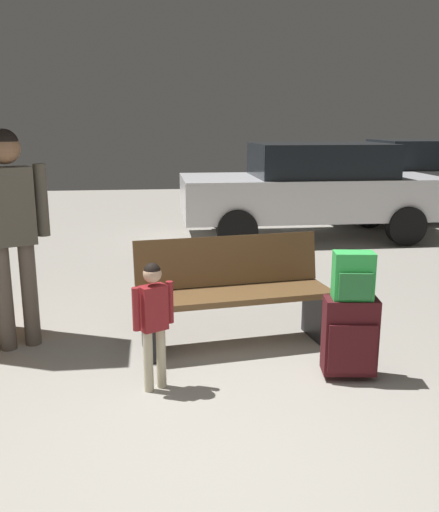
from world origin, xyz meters
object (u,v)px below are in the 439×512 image
(adult, at_px, (10,217))
(parked_car_side, at_px, (425,177))
(bench, at_px, (233,292))
(parked_car_near, at_px, (312,188))
(suitcase, at_px, (350,336))
(backpack_bright, at_px, (353,276))
(child, at_px, (153,313))

(adult, bearing_deg, parked_car_side, 41.62)
(bench, relative_size, parked_car_near, 0.40)
(suitcase, height_order, backpack_bright, backpack_bright)
(parked_car_near, bearing_deg, backpack_bright, -102.98)
(parked_car_near, bearing_deg, suitcase, -102.98)
(bench, xyz_separation_m, parked_car_side, (4.56, 5.74, 0.36))
(suitcase, height_order, adult, adult)
(bench, relative_size, adult, 0.93)
(bench, xyz_separation_m, backpack_bright, (0.74, -0.77, 0.33))
(parked_car_near, bearing_deg, adult, -131.34)
(parked_car_side, bearing_deg, parked_car_near, -151.49)
(backpack_bright, bearing_deg, suitcase, 70.76)
(bench, height_order, suitcase, bench)
(child, bearing_deg, backpack_bright, 0.33)
(parked_car_near, bearing_deg, bench, -113.92)
(adult, bearing_deg, backpack_bright, -19.58)
(suitcase, relative_size, parked_car_side, 0.14)
(suitcase, relative_size, parked_car_near, 0.15)
(backpack_bright, height_order, parked_car_near, parked_car_near)
(bench, height_order, child, child)
(adult, distance_m, parked_car_near, 5.58)
(parked_car_side, bearing_deg, suitcase, -120.37)
(bench, relative_size, suitcase, 2.74)
(child, bearing_deg, parked_car_side, 51.32)
(parked_car_near, xyz_separation_m, parked_car_side, (2.65, 1.44, 0.00))
(bench, bearing_deg, parked_car_side, 51.57)
(suitcase, distance_m, adult, 2.78)
(suitcase, xyz_separation_m, backpack_bright, (-0.00, -0.00, 0.45))
(suitcase, relative_size, backpack_bright, 1.78)
(bench, height_order, backpack_bright, backpack_bright)
(child, relative_size, parked_car_side, 0.22)
(parked_car_side, bearing_deg, bench, -128.43)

